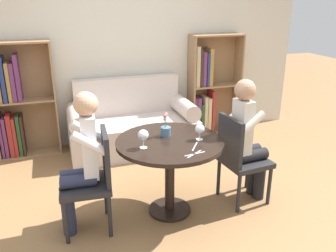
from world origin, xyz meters
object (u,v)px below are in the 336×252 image
at_px(chair_right, 239,156).
at_px(person_left, 81,161).
at_px(couch, 132,127).
at_px(chair_left, 93,177).
at_px(wine_glass_left, 143,135).
at_px(bookshelf_right, 207,89).
at_px(person_right, 248,139).
at_px(flower_vase, 166,129).
at_px(wine_glass_right, 200,129).
at_px(bookshelf_left, 16,103).

height_order(chair_right, person_left, person_left).
height_order(couch, person_left, person_left).
xyz_separation_m(chair_left, chair_right, (1.39, -0.01, 0.00)).
height_order(person_left, wine_glass_left, person_left).
height_order(bookshelf_right, wine_glass_left, bookshelf_right).
relative_size(bookshelf_right, person_left, 1.16).
height_order(chair_left, person_right, person_right).
xyz_separation_m(couch, person_left, (-0.79, -1.59, 0.35)).
distance_m(bookshelf_right, flower_vase, 2.10).
height_order(wine_glass_right, flower_vase, flower_vase).
relative_size(chair_left, chair_right, 1.00).
bearing_deg(chair_left, bookshelf_right, 138.34).
bearing_deg(wine_glass_right, chair_left, 177.61).
bearing_deg(wine_glass_right, bookshelf_left, 131.07).
relative_size(bookshelf_left, person_right, 1.16).
distance_m(bookshelf_right, chair_left, 2.66).
bearing_deg(bookshelf_right, chair_left, -135.39).
bearing_deg(bookshelf_left, wine_glass_right, -48.93).
height_order(couch, flower_vase, flower_vase).
xyz_separation_m(bookshelf_left, wine_glass_left, (1.14, -1.93, 0.15)).
bearing_deg(couch, wine_glass_left, -99.01).
distance_m(couch, bookshelf_right, 1.27).
xyz_separation_m(bookshelf_right, wine_glass_right, (-0.94, -1.91, 0.17)).
distance_m(wine_glass_left, flower_vase, 0.34).
bearing_deg(person_right, flower_vase, 74.18).
height_order(person_left, flower_vase, person_left).
height_order(bookshelf_left, bookshelf_right, same).
bearing_deg(chair_left, bookshelf_left, -155.59).
xyz_separation_m(person_left, wine_glass_right, (1.05, -0.05, 0.17)).
bearing_deg(wine_glass_right, couch, 99.00).
bearing_deg(wine_glass_right, flower_vase, 144.78).
bearing_deg(person_right, chair_left, 84.46).
bearing_deg(wine_glass_left, bookshelf_right, 52.88).
height_order(couch, bookshelf_left, bookshelf_left).
xyz_separation_m(chair_left, person_right, (1.48, 0.00, 0.16)).
xyz_separation_m(person_right, wine_glass_right, (-0.52, -0.04, 0.17)).
distance_m(chair_right, flower_vase, 0.77).
height_order(wine_glass_left, wine_glass_right, wine_glass_left).
bearing_deg(bookshelf_left, bookshelf_right, 0.02).
distance_m(person_left, wine_glass_right, 1.06).
bearing_deg(couch, person_left, -116.23).
bearing_deg(wine_glass_right, person_left, 177.28).
relative_size(person_left, wine_glass_right, 8.57).
bearing_deg(person_right, wine_glass_right, 88.99).
relative_size(couch, flower_vase, 7.42).
height_order(chair_right, flower_vase, flower_vase).
xyz_separation_m(wine_glass_left, wine_glass_right, (0.52, 0.02, -0.01)).
bearing_deg(flower_vase, couch, 90.01).
bearing_deg(bookshelf_right, person_right, -102.44).
height_order(couch, chair_right, couch).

